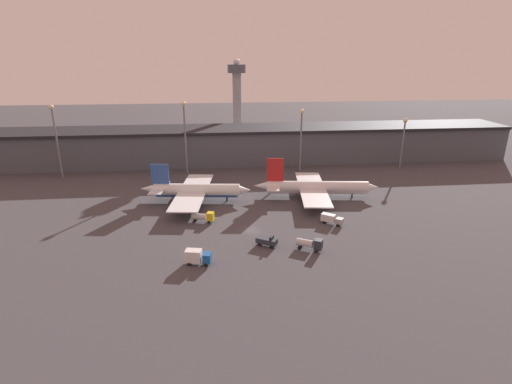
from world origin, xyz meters
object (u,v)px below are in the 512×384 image
at_px(airplane_1, 316,187).
at_px(service_vehicle_0, 267,241).
at_px(service_vehicle_2, 203,217).
at_px(service_vehicle_4, 331,219).
at_px(service_vehicle_3, 310,244).
at_px(airplane_0, 195,191).
at_px(control_tower, 237,97).
at_px(service_vehicle_1, 197,257).

bearing_deg(airplane_1, service_vehicle_0, -114.78).
relative_size(service_vehicle_2, service_vehicle_4, 1.08).
relative_size(service_vehicle_0, service_vehicle_3, 0.86).
bearing_deg(airplane_0, service_vehicle_4, -23.07).
bearing_deg(control_tower, service_vehicle_4, -78.23).
distance_m(service_vehicle_1, service_vehicle_2, 24.96).
relative_size(service_vehicle_0, service_vehicle_1, 0.91).
height_order(airplane_1, service_vehicle_2, airplane_1).
xyz_separation_m(airplane_0, airplane_1, (41.01, -0.72, -0.13)).
distance_m(airplane_1, service_vehicle_0, 40.57).
relative_size(airplane_0, service_vehicle_3, 5.68).
height_order(service_vehicle_4, control_tower, control_tower).
distance_m(service_vehicle_0, service_vehicle_4, 23.69).
distance_m(service_vehicle_0, control_tower, 116.10).
bearing_deg(service_vehicle_2, service_vehicle_0, -31.42).
relative_size(service_vehicle_1, service_vehicle_4, 1.00).
bearing_deg(service_vehicle_0, airplane_1, 88.63).
bearing_deg(service_vehicle_4, service_vehicle_3, -86.31).
xyz_separation_m(airplane_0, service_vehicle_1, (1.99, -42.87, -1.77)).
xyz_separation_m(service_vehicle_2, control_tower, (16.07, 96.29, 24.20)).
bearing_deg(control_tower, service_vehicle_1, -97.98).
relative_size(airplane_0, control_tower, 0.86).
height_order(airplane_0, service_vehicle_3, airplane_0).
bearing_deg(airplane_0, service_vehicle_3, -44.87).
bearing_deg(service_vehicle_4, service_vehicle_1, -116.09).
relative_size(service_vehicle_3, control_tower, 0.15).
xyz_separation_m(airplane_1, service_vehicle_4, (-0.85, -22.59, -1.99)).
bearing_deg(service_vehicle_0, service_vehicle_3, 12.44).
bearing_deg(service_vehicle_2, airplane_1, 38.68).
bearing_deg(service_vehicle_3, airplane_0, 158.22).
distance_m(service_vehicle_1, control_tower, 124.72).
distance_m(airplane_0, service_vehicle_0, 40.31).
bearing_deg(service_vehicle_0, service_vehicle_1, -125.84).
bearing_deg(airplane_1, service_vehicle_2, -148.63).
bearing_deg(service_vehicle_2, control_tower, 94.89).
relative_size(service_vehicle_2, control_tower, 0.15).
xyz_separation_m(service_vehicle_0, control_tower, (-0.65, 113.49, 24.49)).
xyz_separation_m(airplane_0, service_vehicle_4, (40.16, -23.30, -2.12)).
height_order(airplane_1, service_vehicle_3, airplane_1).
distance_m(service_vehicle_1, service_vehicle_4, 42.89).
height_order(service_vehicle_2, control_tower, control_tower).
distance_m(airplane_0, service_vehicle_2, 18.28).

